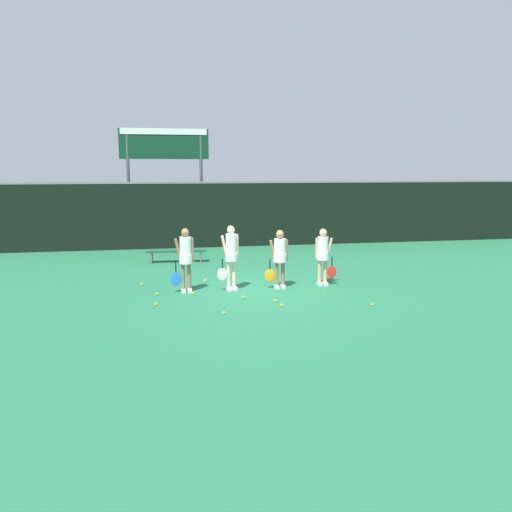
% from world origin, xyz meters
% --- Properties ---
extents(ground_plane, '(140.00, 140.00, 0.00)m').
position_xyz_m(ground_plane, '(0.00, 0.00, 0.00)').
color(ground_plane, '#216642').
extents(fence_windscreen, '(60.00, 0.08, 2.78)m').
position_xyz_m(fence_windscreen, '(0.00, 7.61, 1.40)').
color(fence_windscreen, black).
rests_on(fence_windscreen, ground_plane).
extents(scoreboard, '(3.78, 0.15, 4.99)m').
position_xyz_m(scoreboard, '(-2.38, 8.70, 3.91)').
color(scoreboard, '#515156').
rests_on(scoreboard, ground_plane).
extents(bench_courtside, '(2.14, 0.49, 0.42)m').
position_xyz_m(bench_courtside, '(-2.09, 4.38, 0.37)').
color(bench_courtside, '#19472D').
rests_on(bench_courtside, ground_plane).
extents(player_0, '(0.65, 0.36, 1.75)m').
position_xyz_m(player_0, '(-1.94, -0.05, 1.03)').
color(player_0, '#8C664C').
rests_on(player_0, ground_plane).
extents(player_1, '(0.61, 0.34, 1.79)m').
position_xyz_m(player_1, '(-0.70, -0.07, 1.06)').
color(player_1, beige).
rests_on(player_1, ground_plane).
extents(player_2, '(0.67, 0.38, 1.64)m').
position_xyz_m(player_2, '(0.68, -0.06, 0.98)').
color(player_2, '#8C664C').
rests_on(player_2, ground_plane).
extents(player_3, '(0.63, 0.35, 1.64)m').
position_xyz_m(player_3, '(1.98, 0.06, 0.97)').
color(player_3, tan).
rests_on(player_3, ground_plane).
extents(tennis_ball_0, '(0.06, 0.06, 0.06)m').
position_xyz_m(tennis_ball_0, '(-1.76, -0.37, 0.03)').
color(tennis_ball_0, '#CCE033').
rests_on(tennis_ball_0, ground_plane).
extents(tennis_ball_1, '(0.07, 0.07, 0.07)m').
position_xyz_m(tennis_ball_1, '(-1.33, 1.09, 0.04)').
color(tennis_ball_1, '#CCE033').
rests_on(tennis_ball_1, ground_plane).
extents(tennis_ball_2, '(0.07, 0.07, 0.07)m').
position_xyz_m(tennis_ball_2, '(-3.18, 0.94, 0.03)').
color(tennis_ball_2, '#CCE033').
rests_on(tennis_ball_2, ground_plane).
extents(tennis_ball_3, '(0.07, 0.07, 0.07)m').
position_xyz_m(tennis_ball_3, '(-2.74, -1.34, 0.03)').
color(tennis_ball_3, '#CCE033').
rests_on(tennis_ball_3, ground_plane).
extents(tennis_ball_4, '(0.07, 0.07, 0.07)m').
position_xyz_m(tennis_ball_4, '(2.51, -2.31, 0.03)').
color(tennis_ball_4, '#CCE033').
rests_on(tennis_ball_4, ground_plane).
extents(tennis_ball_5, '(0.07, 0.07, 0.07)m').
position_xyz_m(tennis_ball_5, '(0.23, -1.52, 0.03)').
color(tennis_ball_5, '#CCE033').
rests_on(tennis_ball_5, ground_plane).
extents(tennis_ball_6, '(0.07, 0.07, 0.07)m').
position_xyz_m(tennis_ball_6, '(-1.17, -2.36, 0.03)').
color(tennis_ball_6, '#CCE033').
rests_on(tennis_ball_6, ground_plane).
extents(tennis_ball_7, '(0.07, 0.07, 0.07)m').
position_xyz_m(tennis_ball_7, '(-2.72, -0.28, 0.03)').
color(tennis_ball_7, '#CCE033').
rests_on(tennis_ball_7, ground_plane).
extents(tennis_ball_8, '(0.07, 0.07, 0.07)m').
position_xyz_m(tennis_ball_8, '(-0.51, -1.03, 0.03)').
color(tennis_ball_8, '#CCE033').
rests_on(tennis_ball_8, ground_plane).
extents(tennis_ball_9, '(0.07, 0.07, 0.07)m').
position_xyz_m(tennis_ball_9, '(0.29, -1.96, 0.03)').
color(tennis_ball_9, '#CCE033').
rests_on(tennis_ball_9, ground_plane).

